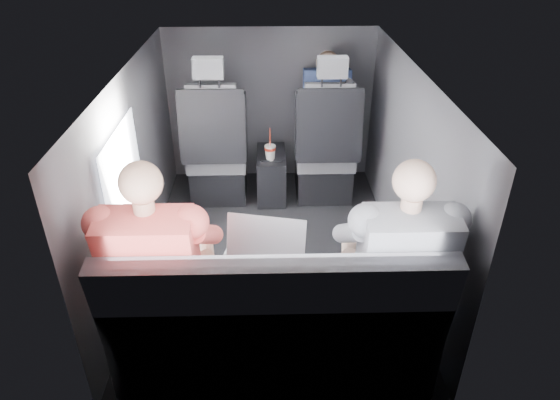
{
  "coord_description": "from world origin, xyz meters",
  "views": [
    {
      "loc": [
        -0.02,
        -2.94,
        2.18
      ],
      "look_at": [
        0.05,
        -0.05,
        0.49
      ],
      "focal_mm": 32.0,
      "sensor_mm": 36.0,
      "label": 1
    }
  ],
  "objects_px": {
    "center_console": "(271,175)",
    "laptop_white": "(158,256)",
    "front_seat_left": "(217,156)",
    "rear_bench": "(275,330)",
    "laptop_black": "(397,247)",
    "passenger_front_right": "(326,105)",
    "front_seat_right": "(325,155)",
    "laptop_silver": "(266,244)",
    "passenger_rear_left": "(160,268)",
    "soda_cup": "(270,152)",
    "passenger_rear_right": "(394,265)"
  },
  "relations": [
    {
      "from": "passenger_front_right",
      "to": "rear_bench",
      "type": "bearing_deg",
      "value": -102.25
    },
    {
      "from": "rear_bench",
      "to": "passenger_front_right",
      "type": "height_order",
      "value": "passenger_front_right"
    },
    {
      "from": "center_console",
      "to": "front_seat_left",
      "type": "bearing_deg",
      "value": -174.93
    },
    {
      "from": "laptop_white",
      "to": "laptop_black",
      "type": "xyz_separation_m",
      "value": [
        1.25,
        0.04,
        -0.0
      ]
    },
    {
      "from": "front_seat_right",
      "to": "rear_bench",
      "type": "relative_size",
      "value": 0.79
    },
    {
      "from": "center_console",
      "to": "soda_cup",
      "type": "xyz_separation_m",
      "value": [
        -0.01,
        -0.11,
        0.27
      ]
    },
    {
      "from": "center_console",
      "to": "passenger_rear_right",
      "type": "xyz_separation_m",
      "value": [
        0.6,
        -1.85,
        0.45
      ]
    },
    {
      "from": "passenger_front_right",
      "to": "passenger_rear_right",
      "type": "bearing_deg",
      "value": -86.38
    },
    {
      "from": "laptop_silver",
      "to": "passenger_rear_left",
      "type": "distance_m",
      "value": 0.56
    },
    {
      "from": "soda_cup",
      "to": "passenger_rear_right",
      "type": "xyz_separation_m",
      "value": [
        0.61,
        -1.74,
        0.18
      ]
    },
    {
      "from": "center_console",
      "to": "passenger_rear_left",
      "type": "relative_size",
      "value": 0.38
    },
    {
      "from": "laptop_black",
      "to": "passenger_rear_right",
      "type": "height_order",
      "value": "passenger_rear_right"
    },
    {
      "from": "front_seat_right",
      "to": "passenger_front_right",
      "type": "xyz_separation_m",
      "value": [
        0.02,
        0.26,
        0.35
      ]
    },
    {
      "from": "rear_bench",
      "to": "soda_cup",
      "type": "height_order",
      "value": "rear_bench"
    },
    {
      "from": "front_seat_left",
      "to": "front_seat_right",
      "type": "xyz_separation_m",
      "value": [
        0.9,
        0.0,
        0.0
      ]
    },
    {
      "from": "rear_bench",
      "to": "laptop_black",
      "type": "distance_m",
      "value": 0.77
    },
    {
      "from": "soda_cup",
      "to": "rear_bench",
      "type": "bearing_deg",
      "value": -89.75
    },
    {
      "from": "rear_bench",
      "to": "laptop_silver",
      "type": "bearing_deg",
      "value": 98.25
    },
    {
      "from": "soda_cup",
      "to": "passenger_front_right",
      "type": "xyz_separation_m",
      "value": [
        0.48,
        0.33,
        0.28
      ]
    },
    {
      "from": "passenger_rear_right",
      "to": "passenger_front_right",
      "type": "xyz_separation_m",
      "value": [
        -0.13,
        2.07,
        0.1
      ]
    },
    {
      "from": "passenger_rear_left",
      "to": "passenger_front_right",
      "type": "xyz_separation_m",
      "value": [
        1.03,
        2.07,
        0.1
      ]
    },
    {
      "from": "front_seat_left",
      "to": "laptop_white",
      "type": "distance_m",
      "value": 1.7
    },
    {
      "from": "front_seat_right",
      "to": "laptop_black",
      "type": "xyz_separation_m",
      "value": [
        0.2,
        -1.64,
        0.23
      ]
    },
    {
      "from": "center_console",
      "to": "soda_cup",
      "type": "bearing_deg",
      "value": -94.09
    },
    {
      "from": "soda_cup",
      "to": "passenger_rear_right",
      "type": "bearing_deg",
      "value": -70.7
    },
    {
      "from": "front_seat_right",
      "to": "center_console",
      "type": "relative_size",
      "value": 2.64
    },
    {
      "from": "front_seat_left",
      "to": "rear_bench",
      "type": "distance_m",
      "value": 1.96
    },
    {
      "from": "center_console",
      "to": "laptop_white",
      "type": "bearing_deg",
      "value": -109.26
    },
    {
      "from": "passenger_rear_left",
      "to": "passenger_front_right",
      "type": "height_order",
      "value": "passenger_rear_left"
    },
    {
      "from": "front_seat_right",
      "to": "laptop_black",
      "type": "relative_size",
      "value": 3.31
    },
    {
      "from": "soda_cup",
      "to": "laptop_silver",
      "type": "height_order",
      "value": "laptop_silver"
    },
    {
      "from": "laptop_white",
      "to": "laptop_silver",
      "type": "distance_m",
      "value": 0.56
    },
    {
      "from": "laptop_silver",
      "to": "passenger_rear_left",
      "type": "xyz_separation_m",
      "value": [
        -0.52,
        -0.2,
        0.01
      ]
    },
    {
      "from": "center_console",
      "to": "laptop_black",
      "type": "relative_size",
      "value": 1.26
    },
    {
      "from": "center_console",
      "to": "rear_bench",
      "type": "xyz_separation_m",
      "value": [
        -0.0,
        -1.94,
        0.11
      ]
    },
    {
      "from": "rear_bench",
      "to": "laptop_white",
      "type": "distance_m",
      "value": 0.72
    },
    {
      "from": "rear_bench",
      "to": "passenger_rear_right",
      "type": "relative_size",
      "value": 1.26
    },
    {
      "from": "front_seat_right",
      "to": "passenger_rear_left",
      "type": "relative_size",
      "value": 0.99
    },
    {
      "from": "laptop_black",
      "to": "passenger_front_right",
      "type": "height_order",
      "value": "passenger_front_right"
    },
    {
      "from": "soda_cup",
      "to": "laptop_white",
      "type": "relative_size",
      "value": 0.85
    },
    {
      "from": "front_seat_right",
      "to": "passenger_rear_left",
      "type": "bearing_deg",
      "value": -119.31
    },
    {
      "from": "front_seat_left",
      "to": "rear_bench",
      "type": "height_order",
      "value": "front_seat_left"
    },
    {
      "from": "front_seat_left",
      "to": "soda_cup",
      "type": "xyz_separation_m",
      "value": [
        0.44,
        -0.07,
        0.07
      ]
    },
    {
      "from": "passenger_front_right",
      "to": "laptop_black",
      "type": "bearing_deg",
      "value": -84.49
    },
    {
      "from": "front_seat_right",
      "to": "passenger_rear_left",
      "type": "distance_m",
      "value": 2.09
    },
    {
      "from": "front_seat_right",
      "to": "soda_cup",
      "type": "distance_m",
      "value": 0.47
    },
    {
      "from": "front_seat_right",
      "to": "center_console",
      "type": "bearing_deg",
      "value": 174.93
    },
    {
      "from": "laptop_silver",
      "to": "laptop_black",
      "type": "distance_m",
      "value": 0.7
    },
    {
      "from": "laptop_white",
      "to": "passenger_rear_right",
      "type": "xyz_separation_m",
      "value": [
        1.2,
        -0.13,
        0.01
      ]
    },
    {
      "from": "front_seat_left",
      "to": "passenger_front_right",
      "type": "bearing_deg",
      "value": 15.68
    }
  ]
}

